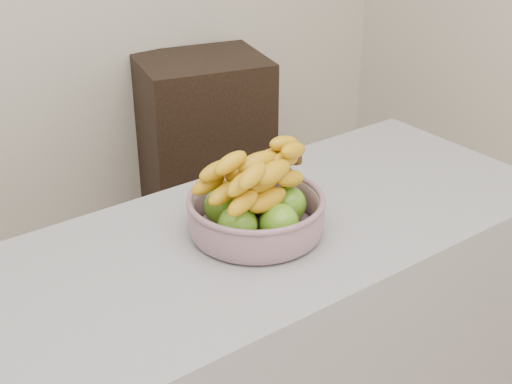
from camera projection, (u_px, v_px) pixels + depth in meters
cabinet at (205, 161)px, 2.99m from camera, size 0.58×0.51×0.89m
fruit_bowl at (256, 208)px, 1.55m from camera, size 0.30×0.30×0.19m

